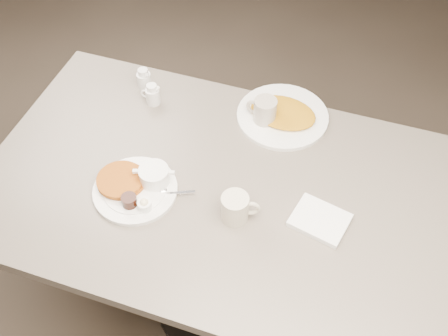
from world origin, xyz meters
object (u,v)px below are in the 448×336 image
(coffee_mug_far, at_px, (264,112))
(coffee_mug_near, at_px, (236,208))
(main_plate, at_px, (137,185))
(diner_table, at_px, (222,218))
(creamer_right, at_px, (144,79))
(creamer_left, at_px, (152,95))
(hash_plate, at_px, (283,115))

(coffee_mug_far, bearing_deg, coffee_mug_near, -85.78)
(main_plate, relative_size, coffee_mug_near, 2.75)
(diner_table, distance_m, creamer_right, 0.58)
(coffee_mug_far, bearing_deg, main_plate, -125.44)
(coffee_mug_far, xyz_separation_m, creamer_left, (-0.40, -0.03, -0.01))
(main_plate, height_order, creamer_left, creamer_left)
(creamer_right, bearing_deg, creamer_left, -46.51)
(diner_table, distance_m, coffee_mug_far, 0.38)
(diner_table, xyz_separation_m, coffee_mug_near, (0.07, -0.09, 0.22))
(creamer_left, height_order, creamer_right, same)
(coffee_mug_far, relative_size, hash_plate, 0.34)
(creamer_left, xyz_separation_m, creamer_right, (-0.06, 0.07, -0.00))
(hash_plate, bearing_deg, main_plate, -127.59)
(creamer_left, relative_size, hash_plate, 0.23)
(hash_plate, bearing_deg, creamer_right, -179.16)
(main_plate, relative_size, coffee_mug_far, 2.92)
(diner_table, relative_size, creamer_left, 18.75)
(diner_table, height_order, main_plate, main_plate)
(creamer_right, bearing_deg, diner_table, -39.82)
(creamer_left, distance_m, creamer_right, 0.09)
(coffee_mug_near, distance_m, hash_plate, 0.45)
(main_plate, xyz_separation_m, creamer_right, (-0.17, 0.44, 0.01))
(main_plate, distance_m, coffee_mug_far, 0.50)
(diner_table, xyz_separation_m, main_plate, (-0.24, -0.09, 0.19))
(diner_table, height_order, creamer_right, creamer_right)
(diner_table, height_order, hash_plate, hash_plate)
(coffee_mug_near, relative_size, coffee_mug_far, 1.06)
(coffee_mug_far, relative_size, creamer_left, 1.46)
(coffee_mug_near, bearing_deg, main_plate, -179.67)
(creamer_right, bearing_deg, main_plate, -68.66)
(main_plate, height_order, coffee_mug_far, coffee_mug_far)
(main_plate, bearing_deg, creamer_left, 106.33)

